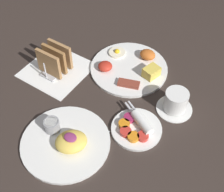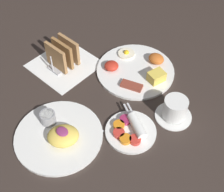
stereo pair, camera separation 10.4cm
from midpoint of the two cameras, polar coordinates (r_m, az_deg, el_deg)
ground_plane at (r=1.07m, az=-7.68°, el=-1.06°), size 3.00×3.00×0.00m
napkin_flat at (r=1.19m, az=-12.56°, el=4.55°), size 0.22×0.22×0.00m
plate_breakfast at (r=1.16m, az=0.81°, el=5.18°), size 0.29×0.29×0.05m
plate_condiments at (r=0.98m, az=1.48°, el=-5.96°), size 0.16×0.16×0.04m
plate_foreground at (r=0.97m, az=-11.52°, el=-8.18°), size 0.27×0.27×0.06m
toast_rack at (r=1.16m, az=-12.97°, el=6.31°), size 0.10×0.12×0.10m
coffee_cup at (r=1.02m, az=8.75°, el=-1.27°), size 0.12×0.12×0.08m
teaspoon at (r=0.95m, az=-6.39°, el=-10.28°), size 0.02×0.13×0.01m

